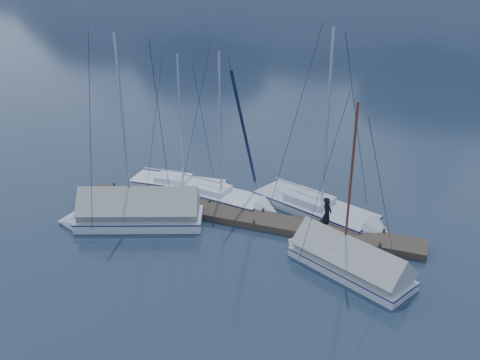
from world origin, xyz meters
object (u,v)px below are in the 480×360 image
(sailboat_covered_far, at_px, (128,215))
(sailboat_open_right, at_px, (330,214))
(person, at_px, (327,215))
(sailboat_open_mid, at_px, (229,199))
(sailboat_covered_near, at_px, (341,259))
(sailboat_open_left, at_px, (191,186))

(sailboat_covered_far, bearing_deg, sailboat_open_right, 25.36)
(person, bearing_deg, sailboat_open_right, 15.08)
(sailboat_open_mid, relative_size, sailboat_covered_far, 0.87)
(sailboat_open_mid, xyz_separation_m, sailboat_covered_near, (6.97, -4.28, 0.25))
(sailboat_covered_near, relative_size, sailboat_covered_far, 0.79)
(sailboat_open_left, height_order, sailboat_open_right, sailboat_open_right)
(sailboat_open_left, distance_m, sailboat_covered_far, 5.12)
(sailboat_covered_near, xyz_separation_m, sailboat_covered_far, (-10.62, 0.12, 0.10))
(sailboat_covered_near, bearing_deg, sailboat_open_right, 107.73)
(sailboat_open_mid, distance_m, person, 6.18)
(sailboat_open_mid, distance_m, sailboat_open_right, 5.54)
(sailboat_open_right, distance_m, sailboat_covered_far, 10.18)
(sailboat_open_mid, bearing_deg, sailboat_covered_far, -131.29)
(sailboat_covered_near, height_order, sailboat_covered_far, sailboat_covered_far)
(sailboat_covered_near, xyz_separation_m, person, (-1.19, 2.36, 0.79))
(sailboat_open_right, relative_size, sailboat_covered_near, 1.28)
(sailboat_open_left, height_order, sailboat_open_mid, sailboat_open_mid)
(sailboat_open_left, relative_size, sailboat_open_right, 0.81)
(sailboat_open_right, height_order, sailboat_covered_far, sailboat_open_right)
(sailboat_covered_near, distance_m, sailboat_covered_far, 10.63)
(sailboat_open_left, xyz_separation_m, sailboat_open_right, (8.30, -0.68, 0.03))
(sailboat_covered_near, bearing_deg, sailboat_open_mid, 148.45)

